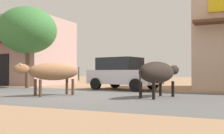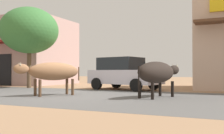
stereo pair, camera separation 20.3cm
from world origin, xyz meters
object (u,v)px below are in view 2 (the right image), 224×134
roadside_tree (29,31)px  cow_near_brown (53,72)px  cow_far_dark (157,73)px  parked_hatchback_car (124,73)px

roadside_tree → cow_near_brown: size_ratio=1.88×
roadside_tree → cow_far_dark: 8.88m
cow_far_dark → roadside_tree: bearing=162.2°
roadside_tree → parked_hatchback_car: size_ratio=1.17×
roadside_tree → parked_hatchback_car: bearing=8.5°
cow_near_brown → cow_far_dark: (3.85, 0.89, -0.04)m
parked_hatchback_car → cow_near_brown: (-1.19, -4.32, 0.08)m
cow_near_brown → cow_far_dark: size_ratio=0.96×
roadside_tree → cow_far_dark: roadside_tree is taller
parked_hatchback_car → roadside_tree: bearing=-171.5°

